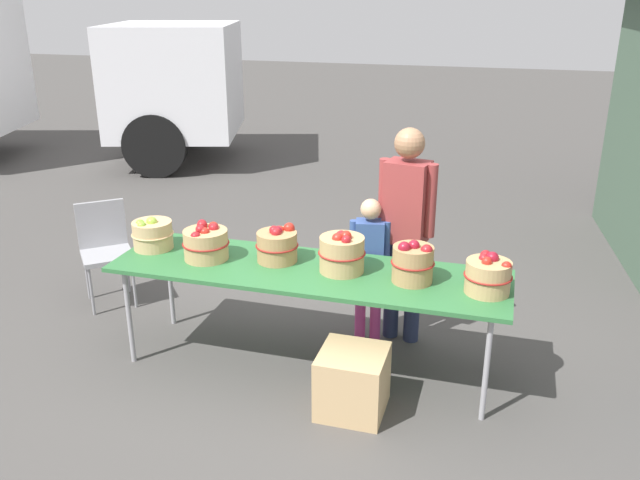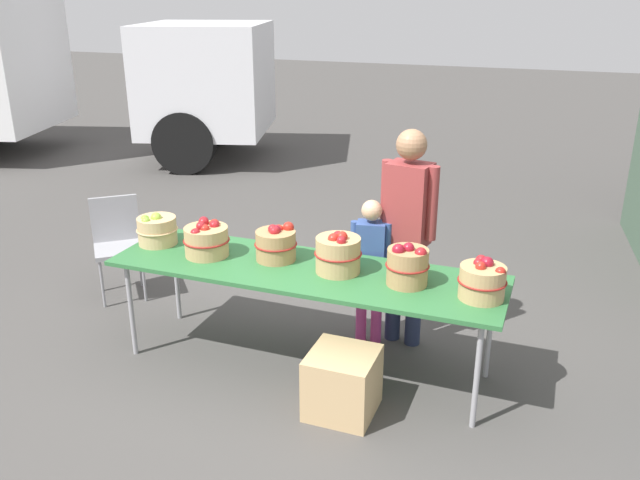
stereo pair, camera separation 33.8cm
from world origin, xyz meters
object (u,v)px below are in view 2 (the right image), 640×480
(apple_basket_red_2, at_px, (338,254))
(vendor_adult, at_px, (408,222))
(apple_basket_red_3, at_px, (408,265))
(apple_basket_green_0, at_px, (157,230))
(folding_chair, at_px, (118,239))
(apple_basket_red_1, at_px, (276,244))
(child_customer, at_px, (370,261))
(market_table, at_px, (304,273))
(apple_basket_red_4, at_px, (482,280))
(apple_basket_red_0, at_px, (206,240))
(produce_crate, at_px, (342,383))

(apple_basket_red_2, relative_size, vendor_adult, 0.20)
(apple_basket_red_3, bearing_deg, apple_basket_green_0, 178.52)
(apple_basket_red_3, height_order, folding_chair, apple_basket_red_3)
(apple_basket_red_1, xyz_separation_m, apple_basket_red_3, (0.95, -0.08, 0.01))
(apple_basket_red_3, bearing_deg, child_customer, 128.66)
(market_table, distance_m, apple_basket_red_2, 0.29)
(apple_basket_red_4, bearing_deg, vendor_adult, 134.83)
(apple_basket_red_2, height_order, child_customer, child_customer)
(market_table, relative_size, apple_basket_red_4, 9.01)
(apple_basket_red_1, xyz_separation_m, vendor_adult, (0.81, 0.50, 0.09))
(apple_basket_red_1, distance_m, child_customer, 0.72)
(apple_basket_red_2, relative_size, apple_basket_red_4, 1.06)
(apple_basket_red_1, bearing_deg, apple_basket_red_0, -168.20)
(apple_basket_red_0, relative_size, produce_crate, 0.79)
(apple_basket_red_1, relative_size, child_customer, 0.27)
(apple_basket_green_0, xyz_separation_m, apple_basket_red_4, (2.38, -0.09, 0.01))
(apple_basket_red_0, xyz_separation_m, folding_chair, (-1.22, 0.56, -0.36))
(vendor_adult, bearing_deg, child_customer, 34.06)
(apple_basket_red_2, distance_m, apple_basket_red_3, 0.48)
(apple_basket_green_0, relative_size, apple_basket_red_2, 0.96)
(apple_basket_red_3, bearing_deg, produce_crate, -123.04)
(apple_basket_red_2, bearing_deg, apple_basket_red_0, -176.94)
(apple_basket_red_0, distance_m, produce_crate, 1.40)
(apple_basket_red_1, distance_m, apple_basket_red_4, 1.43)
(apple_basket_red_2, bearing_deg, market_table, -172.19)
(apple_basket_red_4, relative_size, vendor_adult, 0.18)
(apple_basket_red_2, distance_m, folding_chair, 2.28)
(apple_basket_red_1, bearing_deg, apple_basket_red_2, -6.17)
(vendor_adult, relative_size, folding_chair, 1.90)
(apple_basket_red_2, bearing_deg, child_customer, 78.08)
(apple_basket_red_1, bearing_deg, apple_basket_green_0, -178.04)
(produce_crate, bearing_deg, folding_chair, 157.82)
(apple_basket_red_2, relative_size, apple_basket_red_3, 1.11)
(market_table, xyz_separation_m, apple_basket_red_1, (-0.24, 0.08, 0.15))
(child_customer, xyz_separation_m, folding_chair, (-2.28, 0.06, -0.16))
(apple_basket_red_0, relative_size, apple_basket_red_4, 1.10)
(market_table, height_order, apple_basket_red_0, apple_basket_red_0)
(market_table, height_order, apple_basket_red_1, apple_basket_red_1)
(apple_basket_red_3, relative_size, vendor_adult, 0.18)
(apple_basket_green_0, xyz_separation_m, child_customer, (1.52, 0.43, -0.20))
(market_table, distance_m, folding_chair, 2.04)
(apple_basket_red_3, height_order, child_customer, child_customer)
(apple_basket_red_4, bearing_deg, apple_basket_red_1, 175.27)
(market_table, bearing_deg, apple_basket_red_1, 161.27)
(child_customer, bearing_deg, apple_basket_red_2, 67.28)
(market_table, height_order, child_customer, child_customer)
(apple_basket_red_2, bearing_deg, folding_chair, 166.87)
(market_table, height_order, apple_basket_red_3, apple_basket_red_3)
(produce_crate, bearing_deg, market_table, 134.79)
(child_customer, height_order, folding_chair, child_customer)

